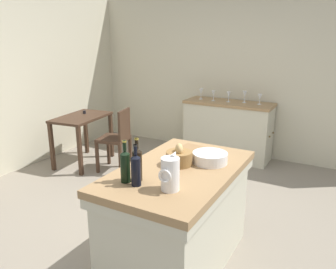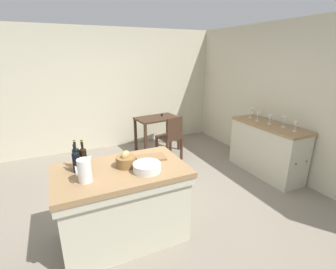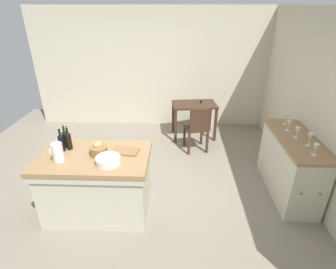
% 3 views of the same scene
% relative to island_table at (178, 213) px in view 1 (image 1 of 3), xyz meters
% --- Properties ---
extents(ground_plane, '(6.76, 6.76, 0.00)m').
position_rel_island_table_xyz_m(ground_plane, '(0.48, 0.51, -0.48)').
color(ground_plane, gray).
extents(wall_right, '(0.12, 5.20, 2.60)m').
position_rel_island_table_xyz_m(wall_right, '(3.08, 0.51, 0.82)').
color(wall_right, beige).
rests_on(wall_right, ground).
extents(island_table, '(1.41, 0.86, 0.88)m').
position_rel_island_table_xyz_m(island_table, '(0.00, 0.00, 0.00)').
color(island_table, '#99754C').
rests_on(island_table, ground).
extents(side_cabinet, '(0.52, 1.39, 0.92)m').
position_rel_island_table_xyz_m(side_cabinet, '(2.74, 0.53, -0.02)').
color(side_cabinet, '#99754C').
rests_on(side_cabinet, ground).
extents(writing_desk, '(0.96, 0.66, 0.80)m').
position_rel_island_table_xyz_m(writing_desk, '(1.41, 2.38, 0.15)').
color(writing_desk, '#3D281C').
rests_on(writing_desk, ground).
extents(wooden_chair, '(0.48, 0.48, 0.92)m').
position_rel_island_table_xyz_m(wooden_chair, '(1.44, 1.74, 0.03)').
color(wooden_chair, '#3D281C').
rests_on(wooden_chair, ground).
extents(pitcher, '(0.17, 0.13, 0.28)m').
position_rel_island_table_xyz_m(pitcher, '(-0.38, -0.13, 0.53)').
color(pitcher, white).
rests_on(pitcher, island_table).
extents(wash_bowl, '(0.30, 0.30, 0.09)m').
position_rel_island_table_xyz_m(wash_bowl, '(0.24, -0.17, 0.45)').
color(wash_bowl, white).
rests_on(wash_bowl, island_table).
extents(bread_basket, '(0.22, 0.22, 0.19)m').
position_rel_island_table_xyz_m(bread_basket, '(0.07, 0.03, 0.47)').
color(bread_basket, olive).
rests_on(bread_basket, island_table).
extents(cutting_board, '(0.36, 0.25, 0.02)m').
position_rel_island_table_xyz_m(cutting_board, '(0.39, 0.11, 0.42)').
color(cutting_board, olive).
rests_on(cutting_board, island_table).
extents(wine_bottle_dark, '(0.07, 0.07, 0.33)m').
position_rel_island_table_xyz_m(wine_bottle_dark, '(-0.35, 0.16, 0.54)').
color(wine_bottle_dark, black).
rests_on(wine_bottle_dark, island_table).
extents(wine_bottle_amber, '(0.07, 0.07, 0.32)m').
position_rel_island_table_xyz_m(wine_bottle_amber, '(-0.42, 0.22, 0.53)').
color(wine_bottle_amber, black).
rests_on(wine_bottle_amber, island_table).
extents(wine_bottle_green, '(0.07, 0.07, 0.31)m').
position_rel_island_table_xyz_m(wine_bottle_green, '(-0.43, 0.12, 0.53)').
color(wine_bottle_green, black).
rests_on(wine_bottle_green, island_table).
extents(wine_glass_far_left, '(0.07, 0.07, 0.16)m').
position_rel_island_table_xyz_m(wine_glass_far_left, '(2.77, 0.07, 0.55)').
color(wine_glass_far_left, white).
rests_on(wine_glass_far_left, side_cabinet).
extents(wine_glass_left, '(0.07, 0.07, 0.18)m').
position_rel_island_table_xyz_m(wine_glass_left, '(2.80, 0.31, 0.56)').
color(wine_glass_left, white).
rests_on(wine_glass_left, side_cabinet).
extents(wine_glass_middle, '(0.07, 0.07, 0.16)m').
position_rel_island_table_xyz_m(wine_glass_middle, '(2.73, 0.54, 0.55)').
color(wine_glass_middle, white).
rests_on(wine_glass_middle, side_cabinet).
extents(wine_glass_right, '(0.07, 0.07, 0.16)m').
position_rel_island_table_xyz_m(wine_glass_right, '(2.70, 0.78, 0.55)').
color(wine_glass_right, white).
rests_on(wine_glass_right, side_cabinet).
extents(wine_glass_far_right, '(0.07, 0.07, 0.18)m').
position_rel_island_table_xyz_m(wine_glass_far_right, '(2.74, 1.01, 0.56)').
color(wine_glass_far_right, white).
rests_on(wine_glass_far_right, side_cabinet).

